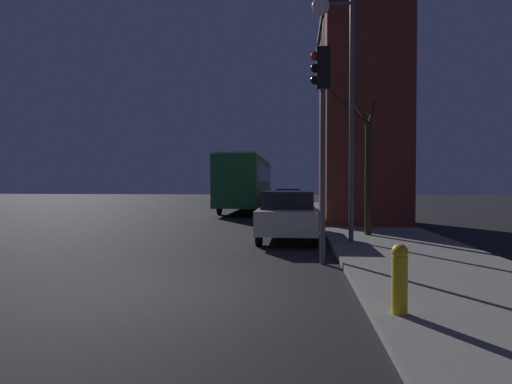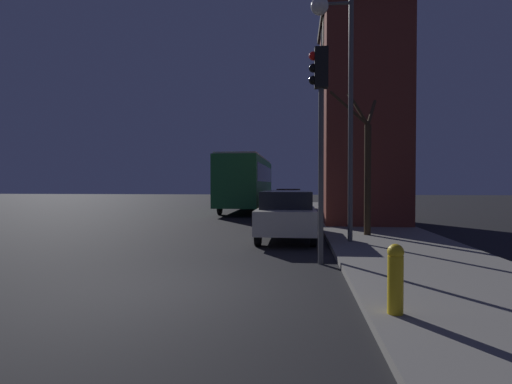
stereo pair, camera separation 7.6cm
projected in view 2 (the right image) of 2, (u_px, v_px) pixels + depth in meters
The scene contains 11 objects.
ground_plane at pixel (171, 292), 6.70m from camera, with size 120.00×120.00×0.00m, color black.
sidewalk at pixel (476, 296), 6.18m from camera, with size 3.69×60.00×0.14m.
brick_building at pixel (361, 118), 17.92m from camera, with size 3.63×5.33×9.20m.
streetlamp at pixel (335, 61), 11.54m from camera, with size 1.23×0.52×7.10m.
traffic_light at pixel (320, 111), 8.93m from camera, with size 0.43×0.24×4.86m.
bare_tree at pixel (366, 162), 13.15m from camera, with size 1.76×1.38×4.86m.
bus at pixel (247, 179), 26.91m from camera, with size 2.48×11.77×3.55m.
car_near_lane at pixel (287, 214), 12.89m from camera, with size 1.78×4.24×1.58m.
car_mid_lane at pixel (285, 205), 19.67m from camera, with size 1.70×4.11×1.49m.
car_far_lane at pixel (289, 199), 26.51m from camera, with size 1.71×4.16×1.49m.
fire_hydrant at pixel (395, 277), 5.13m from camera, with size 0.21×0.21×0.91m.
Camera 2 is at (2.12, -6.47, 1.82)m, focal length 28.00 mm.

